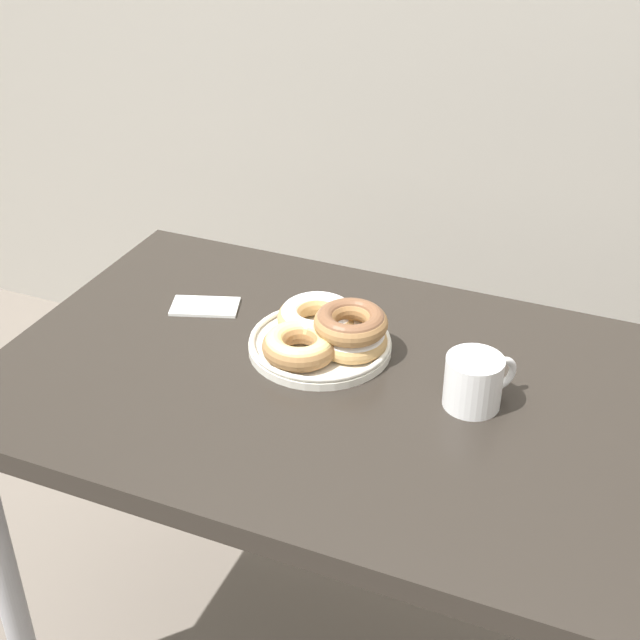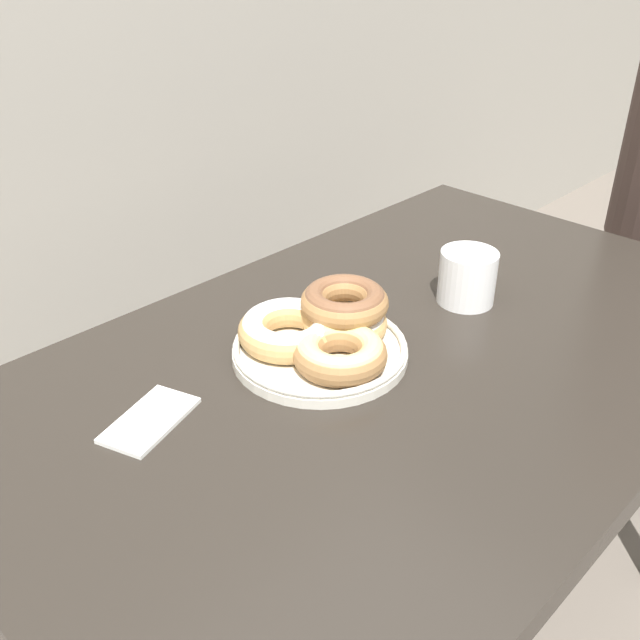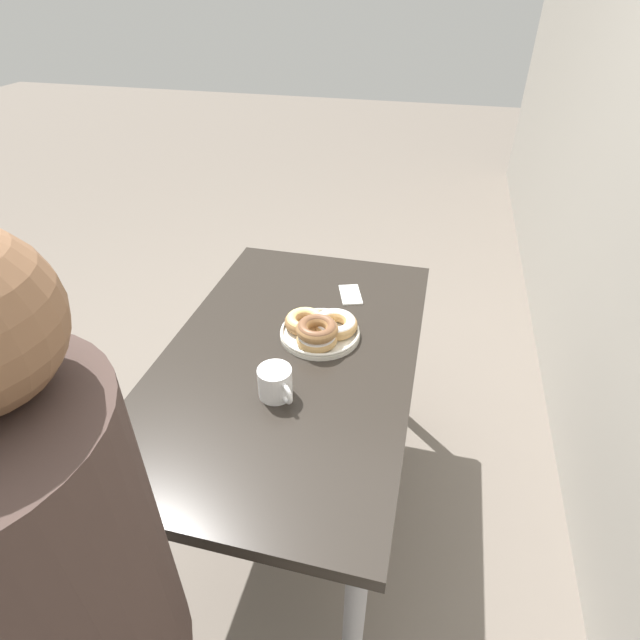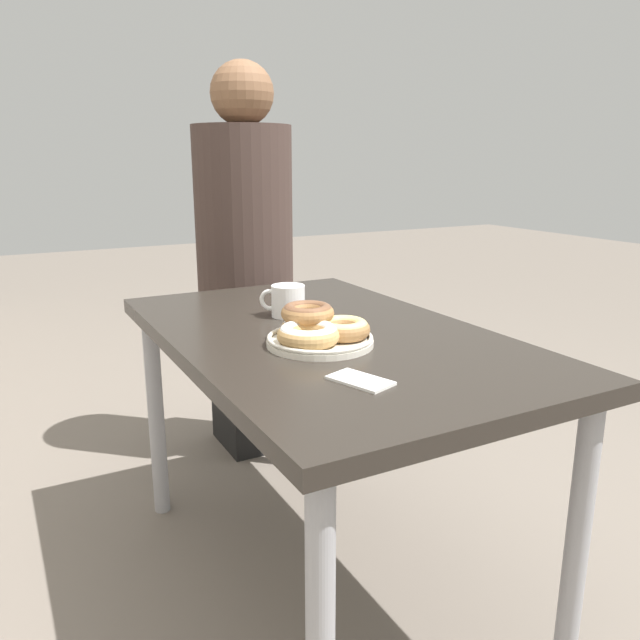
{
  "view_description": "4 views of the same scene",
  "coord_description": "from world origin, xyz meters",
  "px_view_note": "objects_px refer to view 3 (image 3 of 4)",
  "views": [
    {
      "loc": [
        0.4,
        -1.0,
        1.56
      ],
      "look_at": [
        -0.1,
        0.19,
        0.77
      ],
      "focal_mm": 50.0,
      "sensor_mm": 36.0,
      "label": 1
    },
    {
      "loc": [
        -0.7,
        -0.4,
        1.26
      ],
      "look_at": [
        -0.1,
        0.19,
        0.77
      ],
      "focal_mm": 40.0,
      "sensor_mm": 36.0,
      "label": 2
    },
    {
      "loc": [
        1.1,
        0.48,
        1.64
      ],
      "look_at": [
        -0.1,
        0.19,
        0.77
      ],
      "focal_mm": 28.0,
      "sensor_mm": 36.0,
      "label": 3
    },
    {
      "loc": [
        -1.32,
        0.84,
        1.13
      ],
      "look_at": [
        -0.1,
        0.19,
        0.77
      ],
      "focal_mm": 35.0,
      "sensor_mm": 36.0,
      "label": 4
    }
  ],
  "objects_px": {
    "dining_table": "(291,371)",
    "napkin": "(350,295)",
    "person_figure": "(62,627)",
    "coffee_mug": "(276,383)",
    "donut_plate": "(320,328)"
  },
  "relations": [
    {
      "from": "person_figure",
      "to": "napkin",
      "type": "bearing_deg",
      "value": 169.02
    },
    {
      "from": "dining_table",
      "to": "coffee_mug",
      "type": "xyz_separation_m",
      "value": [
        0.18,
        0.02,
        0.12
      ]
    },
    {
      "from": "person_figure",
      "to": "donut_plate",
      "type": "bearing_deg",
      "value": 168.72
    },
    {
      "from": "person_figure",
      "to": "napkin",
      "type": "relative_size",
      "value": 10.39
    },
    {
      "from": "dining_table",
      "to": "napkin",
      "type": "height_order",
      "value": "napkin"
    },
    {
      "from": "napkin",
      "to": "coffee_mug",
      "type": "bearing_deg",
      "value": -10.32
    },
    {
      "from": "dining_table",
      "to": "donut_plate",
      "type": "distance_m",
      "value": 0.16
    },
    {
      "from": "coffee_mug",
      "to": "napkin",
      "type": "relative_size",
      "value": 0.79
    },
    {
      "from": "donut_plate",
      "to": "napkin",
      "type": "height_order",
      "value": "donut_plate"
    },
    {
      "from": "coffee_mug",
      "to": "person_figure",
      "type": "bearing_deg",
      "value": -11.52
    },
    {
      "from": "coffee_mug",
      "to": "person_figure",
      "type": "relative_size",
      "value": 0.08
    },
    {
      "from": "dining_table",
      "to": "donut_plate",
      "type": "height_order",
      "value": "donut_plate"
    },
    {
      "from": "person_figure",
      "to": "coffee_mug",
      "type": "bearing_deg",
      "value": 168.48
    },
    {
      "from": "coffee_mug",
      "to": "napkin",
      "type": "xyz_separation_m",
      "value": [
        -0.54,
        0.1,
        -0.04
      ]
    },
    {
      "from": "coffee_mug",
      "to": "napkin",
      "type": "distance_m",
      "value": 0.55
    }
  ]
}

